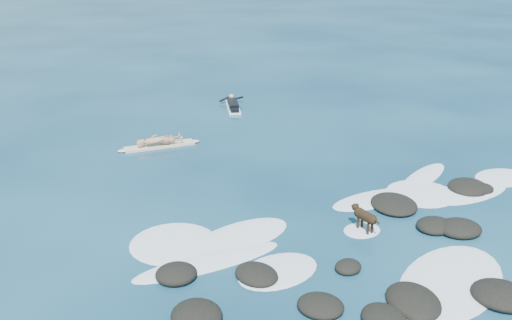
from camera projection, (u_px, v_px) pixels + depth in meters
ground at (380, 220)px, 16.27m from camera, size 160.00×160.00×0.00m
reef_rocks at (422, 253)px, 14.35m from camera, size 15.12×6.68×0.51m
breaking_foam at (373, 231)px, 15.63m from camera, size 14.50×8.31×0.12m
standing_surfer_rig at (158, 129)px, 21.75m from camera, size 3.22×1.08×1.84m
paddling_surfer_rig at (233, 105)px, 27.07m from camera, size 1.75×2.58×0.47m
dog at (364, 216)px, 15.48m from camera, size 0.30×1.14×0.72m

